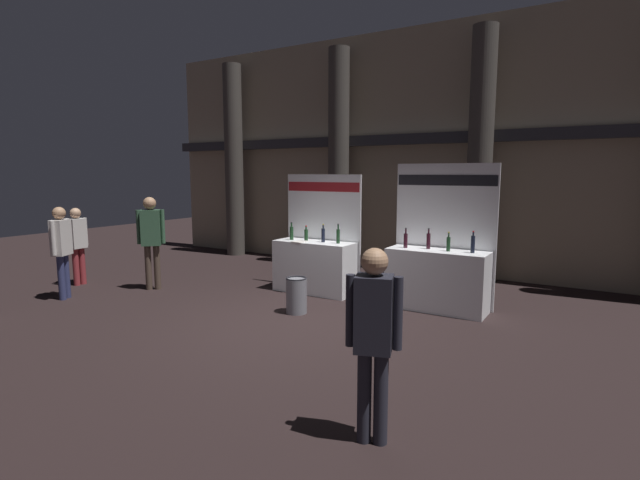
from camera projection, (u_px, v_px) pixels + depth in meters
The scene contains 9 objects.
ground_plane at pixel (293, 323), 7.50m from camera, with size 29.22×29.22×0.00m, color black.
hall_colonnade at pixel (412, 153), 11.22m from camera, with size 14.61×1.00×5.60m.
exhibitor_booth_0 at pixel (315, 262), 9.40m from camera, with size 1.66×0.70×2.29m.
exhibitor_booth_1 at pixel (438, 273), 8.19m from camera, with size 1.76×0.66×2.48m.
trash_bin at pixel (296, 295), 8.01m from camera, with size 0.35×0.35×0.60m.
visitor_0 at pixel (374, 330), 4.06m from camera, with size 0.46×0.34×1.72m.
visitor_1 at pixel (61, 245), 8.81m from camera, with size 0.36×0.48×1.71m.
visitor_2 at pixel (77, 240), 9.94m from camera, with size 0.24×0.48×1.61m.
visitor_4 at pixel (151, 234), 9.52m from camera, with size 0.43×0.43×1.85m.
Camera 1 is at (4.15, -5.95, 2.33)m, focal length 27.04 mm.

